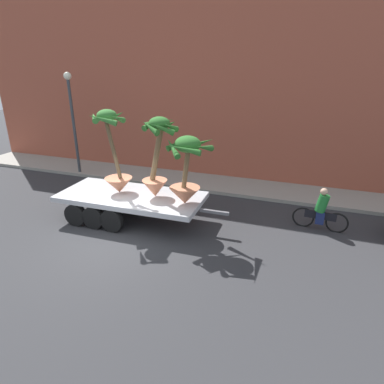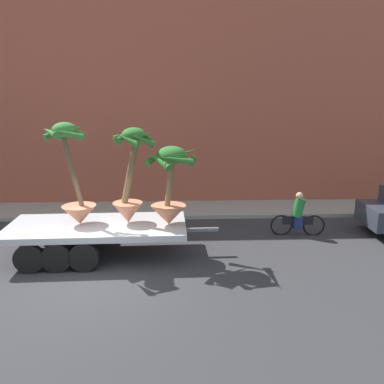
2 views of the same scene
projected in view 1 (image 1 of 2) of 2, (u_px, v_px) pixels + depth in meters
The scene contains 9 objects.
ground_plane at pixel (115, 241), 10.76m from camera, with size 60.00×60.00×0.00m, color #2D2D30.
sidewalk at pixel (183, 180), 16.07m from camera, with size 24.00×2.20×0.15m, color gray.
building_facade at pixel (195, 86), 16.00m from camera, with size 24.00×1.20×8.62m, color #9E4C38.
flatbed_trailer at pixel (125, 199), 12.05m from camera, with size 6.21×2.43×0.98m.
potted_palm_rear at pixel (186, 171), 10.71m from camera, with size 1.57×1.62×2.30m.
potted_palm_middle at pixel (157, 159), 11.19m from camera, with size 1.33×1.36×2.80m.
potted_palm_front at pixel (114, 158), 11.66m from camera, with size 1.41×1.34×2.96m.
cyclist at pixel (321, 211), 11.29m from camera, with size 1.84×0.37×1.54m.
street_lamp at pixel (72, 110), 15.92m from camera, with size 0.36×0.36×4.83m.
Camera 1 is at (5.55, -8.02, 5.42)m, focal length 31.06 mm.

